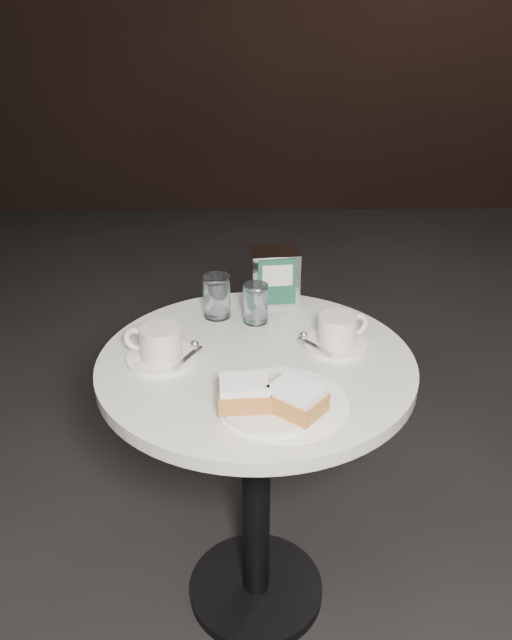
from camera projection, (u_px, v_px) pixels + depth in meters
The scene contains 9 objects.
ground at pixel (256, 592), 1.71m from camera, with size 7.00×7.00×0.00m, color black.
cafe_table at pixel (256, 431), 1.46m from camera, with size 0.70×0.70×0.74m.
sugar_spill at pixel (282, 402), 1.22m from camera, with size 0.26×0.26×0.00m, color white.
beignet_plate at pixel (270, 399), 1.19m from camera, with size 0.24×0.24×0.07m.
coffee_cup_left at pixel (161, 346), 1.35m from camera, with size 0.19×0.19×0.08m.
coffee_cup_right at pixel (337, 333), 1.41m from camera, with size 0.19×0.19×0.08m.
water_glass_left at pixel (217, 297), 1.53m from camera, with size 0.07×0.07×0.11m.
water_glass_right at pixel (256, 304), 1.51m from camera, with size 0.07×0.07×0.10m.
napkin_dispenser at pixel (274, 277), 1.60m from camera, with size 0.13×0.11×0.14m.
Camera 1 is at (-0.02, -1.18, 1.45)m, focal length 35.00 mm.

